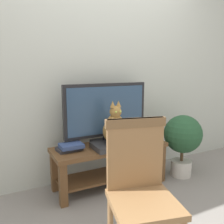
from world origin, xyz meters
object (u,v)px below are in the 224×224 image
book_stack (70,147)px  wooden_chair (140,183)px  cat (114,128)px  potted_plant (183,138)px  tv (106,112)px  tv_stand (110,158)px  media_box (113,145)px

book_stack → wooden_chair: bearing=-81.9°
cat → potted_plant: (0.88, -0.05, -0.22)m
cat → tv: bearing=88.7°
tv_stand → potted_plant: (0.88, -0.16, 0.14)m
wooden_chair → potted_plant: size_ratio=1.30×
potted_plant → tv: bearing=164.2°
tv → book_stack: 0.53m
cat → book_stack: cat is taller
tv → cat: 0.24m
cat → media_box: bearing=94.5°
media_box → potted_plant: 0.88m
book_stack → potted_plant: 1.32m
media_box → book_stack: size_ratio=1.64×
tv_stand → media_box: size_ratio=2.89×
wooden_chair → potted_plant: 1.44m
tv → wooden_chair: (-0.28, -1.10, -0.26)m
media_box → cat: cat is taller
tv_stand → book_stack: size_ratio=4.74×
tv → media_box: bearing=-91.8°
wooden_chair → book_stack: 1.04m
tv_stand → potted_plant: bearing=-10.1°
tv_stand → potted_plant: size_ratio=1.67×
tv_stand → cat: cat is taller
media_box → cat: (0.00, -0.01, 0.19)m
cat → book_stack: size_ratio=1.70×
potted_plant → media_box: bearing=176.1°
tv → media_box: size_ratio=2.21×
tv_stand → book_stack: book_stack is taller
media_box → wooden_chair: size_ratio=0.45×
wooden_chair → book_stack: size_ratio=3.68×
tv_stand → book_stack: (-0.43, 0.02, 0.18)m
tv_stand → wooden_chair: bearing=-105.7°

